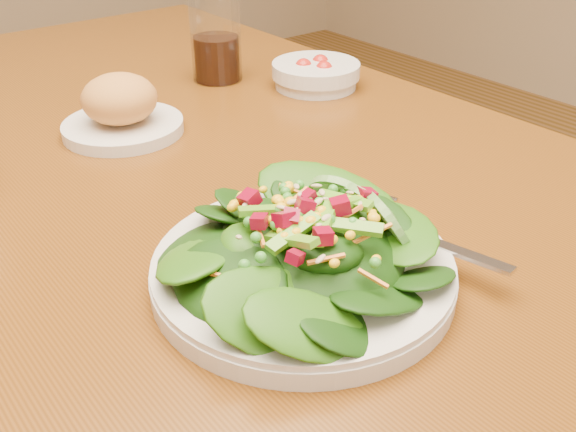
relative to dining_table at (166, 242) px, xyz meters
name	(u,v)px	position (x,y,z in m)	size (l,w,h in m)	color
dining_table	(166,242)	(0.00, 0.00, 0.00)	(0.90, 1.40, 0.75)	#633610
salad_plate	(311,250)	(0.00, -0.27, 0.13)	(0.26, 0.26, 0.07)	silver
bread_plate	(121,110)	(0.02, 0.12, 0.13)	(0.15, 0.15, 0.08)	silver
tomato_bowl	(316,74)	(0.32, 0.10, 0.12)	(0.13, 0.13, 0.04)	silver
drinking_glass	(216,43)	(0.23, 0.22, 0.16)	(0.08, 0.08, 0.13)	silver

